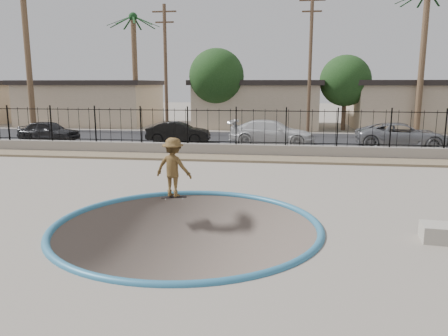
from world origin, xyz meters
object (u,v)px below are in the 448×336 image
Objects in this scene: skateboard at (174,197)px; car_a at (49,131)px; car_c at (272,133)px; car_d at (402,135)px; skater at (173,170)px; car_b at (178,132)px.

car_a reaches higher than skateboard.
car_c is at bearing -84.08° from car_a.
car_d is (10.04, 12.56, 0.69)m from skateboard.
skater reaches higher than car_b.
car_b is at bearing -81.60° from car_a.
car_d is at bearing -84.95° from car_a.
car_a is 14.02m from car_c.
car_c is (5.75, -0.25, 0.09)m from car_b.
car_b is 0.77× the size of car_c.
skater is 0.49× the size of car_a.
skater is at bearing -132.94° from car_a.
skater is 2.26× the size of skateboard.
car_a is (-11.33, 12.47, 0.63)m from skateboard.
skateboard is at bearing 147.89° from skater.
car_b reaches higher than skateboard.
skateboard is 0.16× the size of car_d.
skater is 16.85m from car_a.
skateboard is at bearing -169.78° from car_b.
skater is 0.48× the size of car_b.
car_c reaches higher than skateboard.
car_b is 5.75m from car_c.
car_c is at bearing -89.05° from skater.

